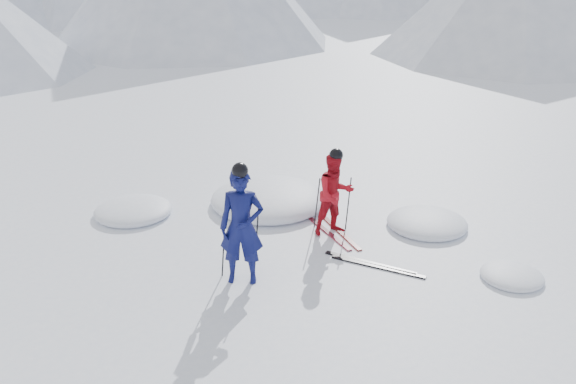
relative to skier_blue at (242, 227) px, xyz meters
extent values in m
plane|color=white|center=(2.26, 0.63, -0.99)|extent=(160.00, 160.00, 0.00)
imported|color=#0C114D|center=(0.00, 0.00, 0.00)|extent=(0.78, 0.57, 1.98)
imported|color=#B00E1A|center=(1.83, 1.62, -0.18)|extent=(0.93, 0.82, 1.61)
cylinder|color=black|center=(-0.30, 0.15, -0.33)|extent=(0.13, 0.09, 1.32)
cylinder|color=black|center=(0.25, 0.25, -0.33)|extent=(0.13, 0.08, 1.32)
cylinder|color=black|center=(1.53, 1.87, -0.45)|extent=(0.11, 0.09, 1.07)
cylinder|color=black|center=(2.13, 1.77, -0.45)|extent=(0.11, 0.08, 1.07)
cube|color=black|center=(1.71, 1.62, -0.97)|extent=(0.64, 1.64, 0.03)
cube|color=black|center=(1.95, 1.62, -0.97)|extent=(0.53, 1.66, 0.03)
cube|color=black|center=(2.24, 0.32, -0.97)|extent=(1.45, 1.04, 0.03)
cube|color=black|center=(2.34, 0.17, -0.97)|extent=(1.48, 0.99, 0.03)
ellipsoid|color=white|center=(-2.16, 2.95, -0.99)|extent=(1.61, 1.61, 0.35)
ellipsoid|color=white|center=(3.73, 1.70, -0.99)|extent=(1.60, 1.60, 0.35)
ellipsoid|color=white|center=(0.69, 3.16, -0.99)|extent=(2.50, 2.50, 0.55)
ellipsoid|color=white|center=(4.50, -0.44, -0.99)|extent=(1.05, 1.05, 0.23)
camera|label=1|loc=(-0.24, -8.91, 4.25)|focal=38.00mm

